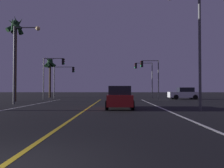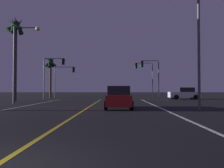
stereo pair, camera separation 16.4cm
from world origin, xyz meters
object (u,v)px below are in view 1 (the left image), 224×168
object	(u,v)px
traffic_light_near_left	(53,69)
palm_tree_left_mid	(15,33)
traffic_light_far_left	(64,74)
traffic_light_near_right	(150,71)
street_lamp_right_near	(192,36)
street_lamp_left_mid	(21,54)
car_crossing_side	(184,94)
car_lead_same_lane	(120,98)
traffic_light_far_right	(144,72)
palm_tree_left_far	(50,65)

from	to	relation	value
traffic_light_near_left	palm_tree_left_mid	xyz separation A→B (m)	(-2.97, -5.59, 3.69)
traffic_light_far_left	palm_tree_left_mid	bearing A→B (deg)	-106.33
palm_tree_left_mid	traffic_light_near_right	bearing A→B (deg)	18.55
traffic_light_near_right	street_lamp_right_near	xyz separation A→B (m)	(0.43, -16.31, 1.05)
street_lamp_right_near	palm_tree_left_mid	distance (m)	20.38
palm_tree_left_mid	street_lamp_left_mid	bearing A→B (deg)	-59.64
palm_tree_left_mid	car_crossing_side	bearing A→B (deg)	16.65
car_lead_same_lane	palm_tree_left_mid	bearing A→B (deg)	53.17
traffic_light_far_left	car_lead_same_lane	bearing A→B (deg)	-66.22
traffic_light_near_right	traffic_light_far_left	xyz separation A→B (m)	(-13.40, 5.50, -0.17)
car_crossing_side	traffic_light_near_right	distance (m)	6.08
traffic_light_near_left	street_lamp_left_mid	world-z (taller)	street_lamp_left_mid
car_crossing_side	traffic_light_far_right	size ratio (longest dim) A/B	0.74
street_lamp_left_mid	palm_tree_left_far	xyz separation A→B (m)	(-2.16, 17.05, 0.77)
car_lead_same_lane	palm_tree_left_mid	distance (m)	16.79
car_lead_same_lane	street_lamp_right_near	bearing A→B (deg)	-108.31
traffic_light_far_left	traffic_light_far_right	bearing A→B (deg)	0.00
palm_tree_left_far	car_crossing_side	bearing A→B (deg)	-16.57
traffic_light_near_left	street_lamp_right_near	xyz separation A→B (m)	(14.11, -16.31, 0.79)
traffic_light_near_left	traffic_light_far_left	bearing A→B (deg)	87.07
traffic_light_near_right	car_lead_same_lane	bearing A→B (deg)	72.92
street_lamp_right_near	car_lead_same_lane	bearing A→B (deg)	-18.31
traffic_light_near_left	palm_tree_left_far	bearing A→B (deg)	110.17
traffic_light_far_left	palm_tree_left_mid	distance (m)	12.27
street_lamp_right_near	street_lamp_left_mid	bearing A→B (deg)	-24.11
car_crossing_side	traffic_light_near_right	xyz separation A→B (m)	(-5.06, -0.91, 3.25)
traffic_light_near_right	palm_tree_left_far	bearing A→B (deg)	-24.00
traffic_light_near_left	palm_tree_left_far	world-z (taller)	palm_tree_left_far
traffic_light_near_right	street_lamp_left_mid	xyz separation A→B (m)	(-14.20, -9.77, 0.89)
street_lamp_right_near	street_lamp_left_mid	world-z (taller)	street_lamp_right_near
car_crossing_side	traffic_light_far_left	bearing A→B (deg)	-13.97
traffic_light_far_right	palm_tree_left_mid	distance (m)	20.22
car_lead_same_lane	traffic_light_near_right	size ratio (longest dim) A/B	0.78
street_lamp_right_near	palm_tree_left_far	bearing A→B (deg)	-54.57
street_lamp_left_mid	car_crossing_side	bearing A→B (deg)	29.00
traffic_light_near_right	palm_tree_left_mid	size ratio (longest dim) A/B	0.54
car_lead_same_lane	palm_tree_left_mid	size ratio (longest dim) A/B	0.42
traffic_light_far_left	street_lamp_right_near	world-z (taller)	street_lamp_right_near
traffic_light_near_right	palm_tree_left_mid	bearing A→B (deg)	18.55
palm_tree_left_mid	palm_tree_left_far	bearing A→B (deg)	88.70
street_lamp_right_near	palm_tree_left_mid	size ratio (longest dim) A/B	0.80
palm_tree_left_far	street_lamp_right_near	bearing A→B (deg)	-54.57
car_lead_same_lane	street_lamp_left_mid	bearing A→B (deg)	63.12
car_lead_same_lane	street_lamp_right_near	size ratio (longest dim) A/B	0.53
car_lead_same_lane	palm_tree_left_far	xyz separation A→B (m)	(-11.85, 21.96, 4.91)
car_crossing_side	street_lamp_right_near	bearing A→B (deg)	74.95
traffic_light_near_left	palm_tree_left_far	distance (m)	7.88
car_crossing_side	traffic_light_far_right	bearing A→B (deg)	-41.36
traffic_light_far_left	street_lamp_left_mid	bearing A→B (deg)	-93.00
street_lamp_right_near	palm_tree_left_far	xyz separation A→B (m)	(-16.79, 23.60, 0.60)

